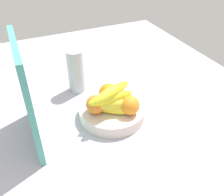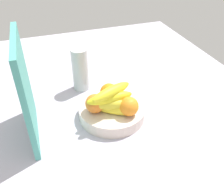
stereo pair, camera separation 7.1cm
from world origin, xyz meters
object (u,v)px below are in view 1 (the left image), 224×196
orange_center (130,105)px  banana_bunch (112,101)px  orange_front_right (96,104)px  orange_front_left (108,93)px  thermos_tumbler (76,71)px  cutting_board (27,96)px  fruit_bowl (112,111)px

orange_center → banana_bunch: bearing=62.0°
orange_front_right → orange_center: size_ratio=1.00×
orange_front_left → thermos_tumbler: 19.96cm
cutting_board → banana_bunch: bearing=-96.3°
fruit_bowl → orange_front_left: size_ratio=3.58×
thermos_tumbler → cutting_board: bearing=134.7°
orange_center → thermos_tumbler: bearing=20.5°
orange_front_left → thermos_tumbler: size_ratio=0.37×
fruit_bowl → orange_front_left: 7.38cm
orange_front_left → orange_center: size_ratio=1.00×
fruit_bowl → thermos_tumbler: 25.09cm
fruit_bowl → orange_front_right: size_ratio=3.58×
thermos_tumbler → orange_center: bearing=-159.5°
orange_center → banana_bunch: size_ratio=0.40×
cutting_board → thermos_tumbler: cutting_board is taller
fruit_bowl → thermos_tumbler: bearing=16.2°
orange_front_right → orange_front_left: bearing=-54.7°
fruit_bowl → banana_bunch: (-3.12, 1.59, 7.63)cm
fruit_bowl → banana_bunch: 8.40cm
orange_center → cutting_board: size_ratio=0.20×
cutting_board → fruit_bowl: bearing=-89.8°
fruit_bowl → orange_front_left: bearing=-3.9°
fruit_bowl → orange_front_left: orange_front_left is taller
fruit_bowl → orange_center: (-6.24, -4.28, 5.91)cm
orange_front_right → banana_bunch: size_ratio=0.40×
orange_front_left → banana_bunch: bearing=165.9°
orange_center → cutting_board: cutting_board is taller
cutting_board → thermos_tumbler: 32.80cm
banana_bunch → orange_center: bearing=-118.0°
banana_bunch → cutting_board: bearing=82.1°
fruit_bowl → cutting_board: (0.74, 29.23, 15.67)cm
banana_bunch → thermos_tumbler: 26.67cm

